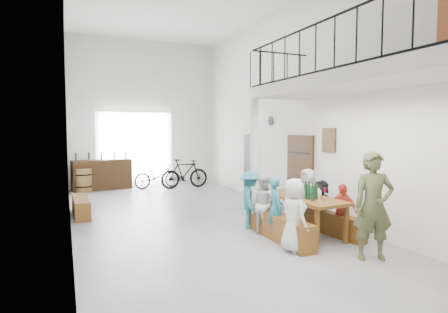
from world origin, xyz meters
name	(u,v)px	position (x,y,z in m)	size (l,w,h in m)	color
floor	(196,220)	(0.00, 0.00, 0.00)	(12.00, 12.00, 0.00)	slate
room_walls	(196,68)	(0.00, 0.00, 3.55)	(12.00, 12.00, 12.00)	white
gateway_portal	(135,150)	(-0.40, 5.94, 1.40)	(2.80, 0.08, 2.80)	white
right_wall_decor	(342,148)	(2.70, -1.87, 1.74)	(0.07, 8.28, 5.07)	#92401C
balcony	(360,83)	(1.98, -3.13, 2.96)	(1.52, 5.62, 4.00)	silver
tasting_table	(303,200)	(1.59, -2.02, 0.71)	(0.90, 2.04, 0.79)	brown
bench_inner	(278,227)	(0.96, -2.10, 0.25)	(0.34, 2.14, 0.49)	brown
bench_wall	(326,222)	(2.12, -2.09, 0.23)	(0.26, 1.96, 0.45)	brown
tableware	(311,191)	(1.61, -2.26, 0.93)	(0.51, 1.01, 0.35)	black
side_bench	(81,207)	(-2.50, 1.57, 0.22)	(0.35, 1.60, 0.45)	brown
oak_barrel	(84,180)	(-2.27, 5.35, 0.41)	(0.55, 0.55, 0.81)	brown
serving_counter	(102,175)	(-1.63, 5.65, 0.54)	(2.03, 0.56, 1.07)	#3D2710
counter_bottles	(102,156)	(-1.63, 5.65, 1.21)	(1.78, 0.27, 0.28)	black
guest_left_a	(294,215)	(0.83, -2.86, 0.65)	(0.63, 0.41, 1.29)	silver
guest_left_b	(276,208)	(0.91, -2.10, 0.62)	(0.45, 0.30, 1.24)	#266F7F
guest_left_c	(264,204)	(0.90, -1.65, 0.61)	(0.60, 0.47, 1.23)	silver
guest_left_d	(250,199)	(0.86, -1.13, 0.63)	(0.81, 0.47, 1.25)	#266F7F
guest_right_a	(342,211)	(2.19, -2.50, 0.54)	(0.63, 0.26, 1.07)	red
guest_right_b	(321,205)	(2.13, -1.92, 0.54)	(1.00, 0.32, 1.08)	black
guest_right_c	(307,196)	(2.24, -1.28, 0.63)	(0.61, 0.40, 1.26)	silver
host_standing	(373,206)	(1.80, -3.70, 0.89)	(0.65, 0.43, 1.78)	#464B2A
potted_plant	(275,199)	(2.45, 0.51, 0.23)	(0.41, 0.35, 0.45)	#194E1A
bicycle_near	(158,176)	(0.28, 5.21, 0.46)	(0.61, 1.75, 0.92)	black
bicycle_far	(185,174)	(1.19, 4.81, 0.54)	(0.51, 1.79, 1.08)	black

